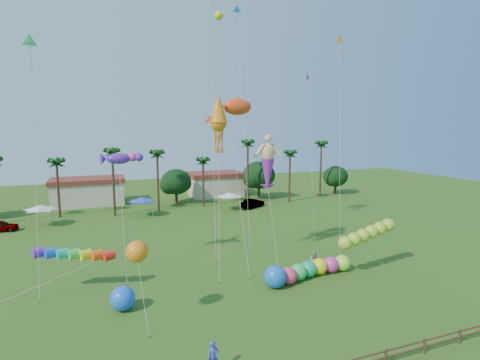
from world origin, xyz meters
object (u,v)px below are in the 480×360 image
object	(u,v)px
car_a	(0,226)
blue_ball	(123,298)
spectator_a	(213,357)
spectator_b	(314,260)
car_b	(253,203)
caterpillar_inflatable	(305,270)

from	to	relation	value
car_a	blue_ball	xyz separation A→B (m)	(13.87, -28.57, 0.19)
spectator_a	spectator_b	size ratio (longest dim) A/B	1.00
car_b	blue_ball	world-z (taller)	blue_ball
car_a	caterpillar_inflatable	world-z (taller)	caterpillar_inflatable
car_a	spectator_a	distance (m)	42.11
spectator_b	blue_ball	distance (m)	18.24
blue_ball	spectator_a	bearing A→B (deg)	-65.48
car_b	caterpillar_inflatable	size ratio (longest dim) A/B	0.49
spectator_a	caterpillar_inflatable	xyz separation A→B (m)	(11.72, 9.58, -0.09)
car_b	spectator_b	distance (m)	28.84
car_b	caterpillar_inflatable	world-z (taller)	caterpillar_inflatable
car_a	car_b	xyz separation A→B (m)	(37.42, 1.77, 0.03)
car_b	spectator_b	bearing A→B (deg)	139.11
car_a	caterpillar_inflatable	bearing A→B (deg)	-128.90
spectator_a	caterpillar_inflatable	world-z (taller)	caterpillar_inflatable
car_a	spectator_b	size ratio (longest dim) A/B	2.41
car_b	spectator_a	world-z (taller)	spectator_a
car_b	blue_ball	size ratio (longest dim) A/B	2.54
spectator_b	car_a	bearing A→B (deg)	-171.29
blue_ball	spectator_b	bearing A→B (deg)	6.34
car_b	caterpillar_inflatable	bearing A→B (deg)	135.92
spectator_b	blue_ball	size ratio (longest dim) A/B	0.98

